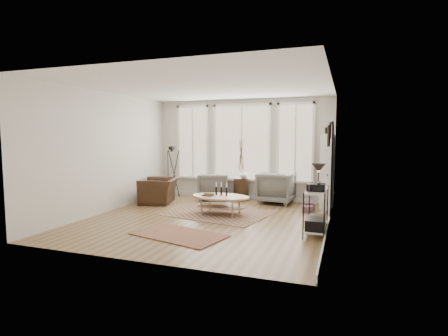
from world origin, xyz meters
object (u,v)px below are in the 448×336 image
at_px(low_shelf, 316,206).
at_px(bookcase, 327,171).
at_px(accent_chair, 159,191).
at_px(coffee_table, 220,200).
at_px(armchair_left, 213,186).
at_px(side_table, 241,170).
at_px(armchair_right, 276,188).

bearing_deg(low_shelf, bookcase, 88.72).
bearing_deg(accent_chair, coffee_table, 55.23).
bearing_deg(armchair_left, accent_chair, 16.11).
bearing_deg(accent_chair, bookcase, 86.94).
bearing_deg(armchair_left, low_shelf, 120.72).
relative_size(coffee_table, armchair_left, 1.68).
bearing_deg(side_table, armchair_left, -164.98).
bearing_deg(side_table, accent_chair, -151.14).
relative_size(low_shelf, accent_chair, 1.25).
bearing_deg(low_shelf, armchair_right, 115.56).
height_order(armchair_left, side_table, side_table).
relative_size(bookcase, side_table, 1.14).
bearing_deg(side_table, bookcase, -5.43).
bearing_deg(bookcase, accent_chair, -168.48).
xyz_separation_m(armchair_right, side_table, (-1.03, 0.07, 0.44)).
xyz_separation_m(low_shelf, accent_chair, (-4.35, 1.62, -0.17)).
xyz_separation_m(bookcase, armchair_right, (-1.33, 0.15, -0.53)).
xyz_separation_m(bookcase, accent_chair, (-4.40, -0.90, -0.62)).
bearing_deg(armchair_left, armchair_right, 164.32).
bearing_deg(accent_chair, armchair_left, 111.52).
xyz_separation_m(bookcase, low_shelf, (-0.06, -2.52, -0.44)).
xyz_separation_m(coffee_table, armchair_right, (0.98, 1.82, 0.08)).
xyz_separation_m(coffee_table, side_table, (-0.05, 1.89, 0.52)).
distance_m(armchair_left, accent_chair, 1.55).
height_order(armchair_right, accent_chair, armchair_right).
bearing_deg(armchair_right, accent_chair, 23.69).
distance_m(coffee_table, armchair_right, 2.07).
relative_size(low_shelf, armchair_right, 1.38).
relative_size(low_shelf, armchair_left, 1.51).
relative_size(bookcase, armchair_right, 2.18).
bearing_deg(side_table, armchair_right, -4.09).
height_order(low_shelf, side_table, side_table).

